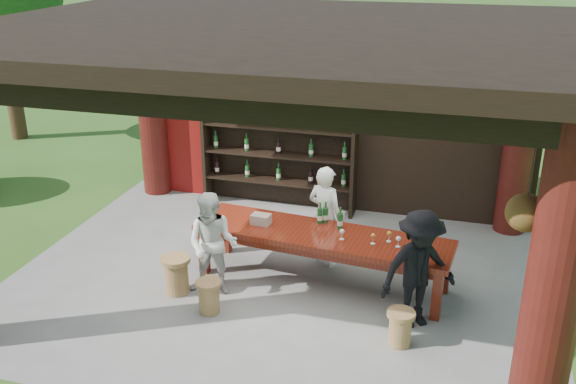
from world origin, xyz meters
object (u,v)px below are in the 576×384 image
(guest_woman, at_px, (213,244))
(napkin_basket, at_px, (261,219))
(stool_near_left, at_px, (209,296))
(host, at_px, (325,216))
(tasting_table, at_px, (322,241))
(stool_near_right, at_px, (400,327))
(wine_shelf, at_px, (278,142))
(stool_far_left, at_px, (176,274))
(guest_man, at_px, (419,269))

(guest_woman, relative_size, napkin_basket, 5.46)
(stool_near_left, xyz_separation_m, host, (1.12, 1.69, 0.52))
(tasting_table, distance_m, stool_near_left, 1.70)
(tasting_table, relative_size, guest_woman, 2.52)
(stool_near_right, relative_size, host, 0.29)
(wine_shelf, xyz_separation_m, stool_near_left, (0.12, -3.53, -0.96))
(tasting_table, bearing_deg, stool_near_left, -136.64)
(tasting_table, height_order, stool_near_right, tasting_table)
(stool_near_left, relative_size, stool_far_left, 0.84)
(stool_near_right, distance_m, stool_far_left, 3.04)
(stool_near_left, distance_m, stool_near_right, 2.42)
(tasting_table, distance_m, guest_woman, 1.48)
(wine_shelf, xyz_separation_m, tasting_table, (1.32, -2.40, -0.56))
(guest_man, bearing_deg, stool_near_left, 155.72)
(stool_near_right, relative_size, stool_far_left, 0.84)
(stool_far_left, relative_size, host, 0.35)
(guest_man, bearing_deg, stool_near_right, -139.12)
(host, bearing_deg, stool_near_left, 77.17)
(host, relative_size, napkin_basket, 5.78)
(wine_shelf, distance_m, tasting_table, 2.79)
(wine_shelf, distance_m, guest_man, 4.11)
(tasting_table, height_order, stool_near_left, tasting_table)
(tasting_table, distance_m, guest_man, 1.52)
(wine_shelf, relative_size, napkin_basket, 10.40)
(wine_shelf, bearing_deg, guest_man, -49.19)
(stool_near_left, height_order, host, host)
(stool_far_left, height_order, guest_woman, guest_woman)
(stool_far_left, bearing_deg, napkin_basket, 43.17)
(wine_shelf, bearing_deg, tasting_table, -61.09)
(wine_shelf, height_order, guest_woman, wine_shelf)
(stool_far_left, relative_size, guest_woman, 0.37)
(stool_near_left, xyz_separation_m, stool_far_left, (-0.60, 0.33, 0.05))
(host, bearing_deg, stool_near_right, 147.52)
(stool_near_right, xyz_separation_m, napkin_basket, (-2.10, 1.24, 0.59))
(guest_man, bearing_deg, host, 104.75)
(wine_shelf, relative_size, tasting_table, 0.76)
(tasting_table, bearing_deg, napkin_basket, 176.21)
(stool_near_left, relative_size, host, 0.29)
(host, distance_m, guest_man, 1.90)
(tasting_table, height_order, host, host)
(host, relative_size, guest_woman, 1.06)
(guest_woman, bearing_deg, wine_shelf, 85.03)
(wine_shelf, relative_size, stool_near_right, 6.13)
(stool_far_left, xyz_separation_m, host, (1.72, 1.36, 0.47))
(stool_near_left, xyz_separation_m, guest_woman, (-0.12, 0.49, 0.48))
(guest_man, xyz_separation_m, napkin_basket, (-2.23, 0.76, 0.06))
(tasting_table, xyz_separation_m, stool_near_right, (1.22, -1.18, -0.40))
(guest_woman, xyz_separation_m, guest_man, (2.67, -0.05, 0.05))
(guest_man, height_order, napkin_basket, guest_man)
(stool_far_left, bearing_deg, guest_woman, 18.34)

